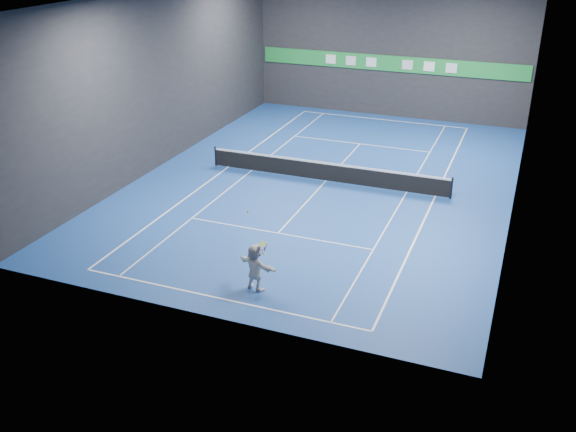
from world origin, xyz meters
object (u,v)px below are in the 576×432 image
at_px(tennis_ball, 248,211).
at_px(tennis_racket, 263,247).
at_px(tennis_net, 326,171).
at_px(player, 255,267).

bearing_deg(tennis_ball, tennis_racket, -4.03).
relative_size(tennis_net, tennis_racket, 22.57).
relative_size(tennis_ball, tennis_racket, 0.13).
bearing_deg(player, tennis_ball, -0.58).
height_order(player, tennis_net, player).
xyz_separation_m(player, tennis_racket, (0.30, 0.05, 0.83)).
bearing_deg(tennis_racket, tennis_net, 96.61).
xyz_separation_m(tennis_ball, tennis_racket, (0.56, -0.04, -1.24)).
relative_size(tennis_ball, tennis_net, 0.01).
distance_m(tennis_ball, tennis_net, 11.05).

